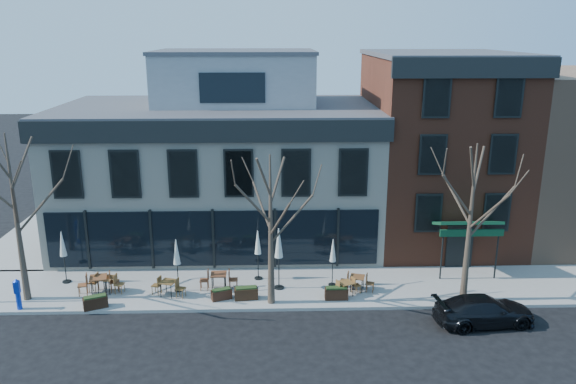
{
  "coord_description": "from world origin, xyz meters",
  "views": [
    {
      "loc": [
        3.09,
        -27.58,
        12.31
      ],
      "look_at": [
        3.95,
        2.0,
        3.8
      ],
      "focal_mm": 35.0,
      "sensor_mm": 36.0,
      "label": 1
    }
  ],
  "objects_px": {
    "parked_sedan": "(484,310)",
    "cafe_set_0": "(99,283)",
    "call_box": "(18,293)",
    "umbrella_0": "(63,247)"
  },
  "relations": [
    {
      "from": "parked_sedan",
      "to": "umbrella_0",
      "type": "height_order",
      "value": "umbrella_0"
    },
    {
      "from": "cafe_set_0",
      "to": "umbrella_0",
      "type": "height_order",
      "value": "umbrella_0"
    },
    {
      "from": "call_box",
      "to": "cafe_set_0",
      "type": "relative_size",
      "value": 0.74
    },
    {
      "from": "cafe_set_0",
      "to": "call_box",
      "type": "bearing_deg",
      "value": -154.3
    },
    {
      "from": "parked_sedan",
      "to": "cafe_set_0",
      "type": "height_order",
      "value": "parked_sedan"
    },
    {
      "from": "parked_sedan",
      "to": "cafe_set_0",
      "type": "bearing_deg",
      "value": 73.95
    },
    {
      "from": "call_box",
      "to": "umbrella_0",
      "type": "height_order",
      "value": "umbrella_0"
    },
    {
      "from": "parked_sedan",
      "to": "umbrella_0",
      "type": "xyz_separation_m",
      "value": [
        -19.55,
        4.47,
        1.42
      ]
    },
    {
      "from": "cafe_set_0",
      "to": "umbrella_0",
      "type": "xyz_separation_m",
      "value": [
        -2.02,
        1.29,
        1.37
      ]
    },
    {
      "from": "parked_sedan",
      "to": "call_box",
      "type": "distance_m",
      "value": 20.76
    }
  ]
}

